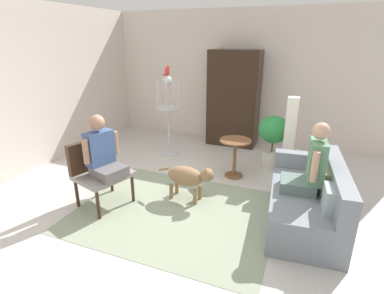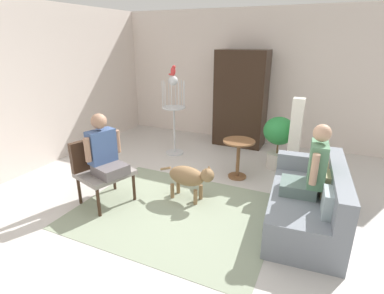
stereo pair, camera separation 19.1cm
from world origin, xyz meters
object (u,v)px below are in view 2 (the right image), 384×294
(column_lamp, at_px, (295,139))
(person_on_couch, at_px, (311,168))
(armchair, at_px, (100,165))
(dog, at_px, (189,177))
(potted_plant, at_px, (279,136))
(armoire_cabinet, at_px, (241,99))
(round_end_table, at_px, (238,153))
(bird_cage_stand, at_px, (174,110))
(couch, at_px, (309,203))
(person_on_armchair, at_px, (104,150))
(parrot, at_px, (173,71))

(column_lamp, bearing_deg, person_on_couch, -76.38)
(armchair, bearing_deg, dog, 24.22)
(potted_plant, bearing_deg, armoire_cabinet, 134.95)
(person_on_couch, distance_m, potted_plant, 1.82)
(round_end_table, bearing_deg, person_on_couch, -40.75)
(dog, relative_size, bird_cage_stand, 0.56)
(armoire_cabinet, bearing_deg, bird_cage_stand, -132.32)
(person_on_couch, bearing_deg, armchair, -169.02)
(round_end_table, relative_size, potted_plant, 0.69)
(person_on_couch, bearing_deg, dog, -179.52)
(couch, xyz_separation_m, potted_plant, (-0.68, 1.65, 0.29))
(person_on_couch, distance_m, armoire_cabinet, 3.16)
(couch, height_order, person_on_couch, person_on_couch)
(armchair, relative_size, potted_plant, 0.96)
(bird_cage_stand, bearing_deg, potted_plant, 3.50)
(potted_plant, bearing_deg, person_on_armchair, -130.67)
(couch, bearing_deg, person_on_armchair, -166.88)
(round_end_table, distance_m, armoire_cabinet, 1.84)
(armoire_cabinet, bearing_deg, dog, -88.82)
(person_on_couch, relative_size, parrot, 4.49)
(person_on_armchair, xyz_separation_m, bird_cage_stand, (-0.07, 2.14, 0.10))
(armchair, height_order, potted_plant, potted_plant)
(potted_plant, bearing_deg, bird_cage_stand, -176.50)
(round_end_table, xyz_separation_m, potted_plant, (0.52, 0.68, 0.17))
(person_on_couch, distance_m, person_on_armchair, 2.65)
(armchair, bearing_deg, round_end_table, 44.36)
(person_on_couch, relative_size, potted_plant, 0.93)
(person_on_armchair, bearing_deg, armoire_cabinet, 73.78)
(parrot, height_order, column_lamp, parrot)
(potted_plant, relative_size, armoire_cabinet, 0.47)
(armchair, xyz_separation_m, person_on_couch, (2.74, 0.53, 0.24))
(armoire_cabinet, bearing_deg, armchair, -108.81)
(armchair, xyz_separation_m, parrot, (0.08, 2.10, 1.11))
(person_on_armchair, bearing_deg, couch, 13.12)
(armoire_cabinet, bearing_deg, column_lamp, -43.64)
(couch, relative_size, bird_cage_stand, 1.09)
(armchair, bearing_deg, person_on_couch, 10.98)
(bird_cage_stand, distance_m, armoire_cabinet, 1.52)
(column_lamp, distance_m, armoire_cabinet, 1.81)
(round_end_table, relative_size, dog, 0.75)
(armchair, relative_size, dog, 1.04)
(round_end_table, distance_m, potted_plant, 0.87)
(person_on_couch, relative_size, bird_cage_stand, 0.56)
(potted_plant, bearing_deg, parrot, -176.49)
(bird_cage_stand, height_order, column_lamp, bird_cage_stand)
(person_on_couch, relative_size, person_on_armchair, 1.06)
(round_end_table, xyz_separation_m, dog, (-0.42, -1.02, -0.07))
(parrot, bearing_deg, potted_plant, 3.51)
(couch, height_order, person_on_armchair, person_on_armchair)
(person_on_couch, xyz_separation_m, person_on_armchair, (-2.59, -0.58, 0.01))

